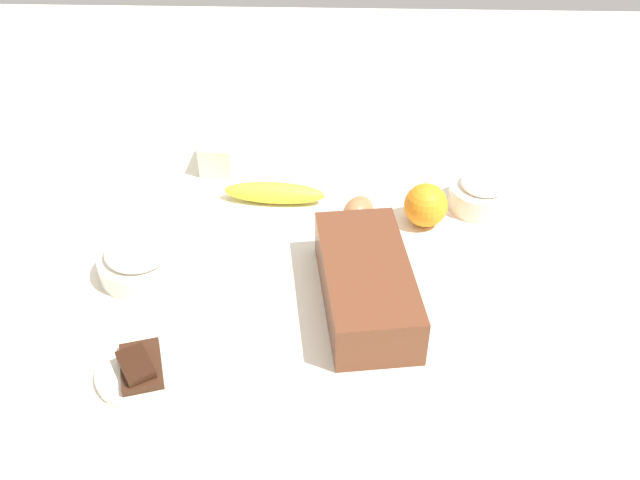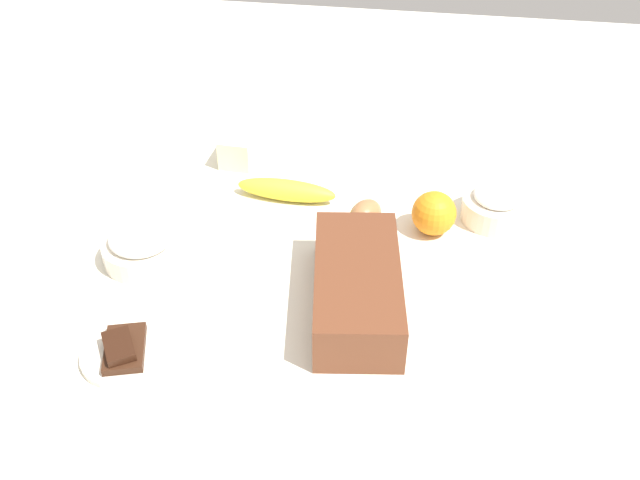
# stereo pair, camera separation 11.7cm
# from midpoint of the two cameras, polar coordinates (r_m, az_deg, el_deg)

# --- Properties ---
(ground_plane) EXTENTS (2.40, 2.40, 0.02)m
(ground_plane) POSITION_cam_midpoint_polar(r_m,az_deg,el_deg) (1.20, -2.79, -1.99)
(ground_plane) COLOR silver
(loaf_pan) EXTENTS (0.30, 0.17, 0.08)m
(loaf_pan) POSITION_cam_midpoint_polar(r_m,az_deg,el_deg) (1.08, 0.69, -3.60)
(loaf_pan) COLOR brown
(loaf_pan) RESTS_ON ground_plane
(flour_bowl) EXTENTS (0.13, 0.13, 0.07)m
(flour_bowl) POSITION_cam_midpoint_polar(r_m,az_deg,el_deg) (1.19, -17.20, -1.64)
(flour_bowl) COLOR silver
(flour_bowl) RESTS_ON ground_plane
(sugar_bowl) EXTENTS (0.12, 0.12, 0.07)m
(sugar_bowl) POSITION_cam_midpoint_polar(r_m,az_deg,el_deg) (1.32, 10.60, 3.71)
(sugar_bowl) COLOR silver
(sugar_bowl) RESTS_ON ground_plane
(banana) EXTENTS (0.06, 0.19, 0.04)m
(banana) POSITION_cam_midpoint_polar(r_m,az_deg,el_deg) (1.32, -6.26, 3.73)
(banana) COLOR yellow
(banana) RESTS_ON ground_plane
(orange_fruit) EXTENTS (0.08, 0.08, 0.08)m
(orange_fruit) POSITION_cam_midpoint_polar(r_m,az_deg,el_deg) (1.25, 5.97, 2.73)
(orange_fruit) COLOR orange
(orange_fruit) RESTS_ON ground_plane
(butter_block) EXTENTS (0.09, 0.07, 0.06)m
(butter_block) POSITION_cam_midpoint_polar(r_m,az_deg,el_deg) (1.44, -10.53, 6.81)
(butter_block) COLOR #F4EDB2
(butter_block) RESTS_ON ground_plane
(egg_near_butter) EXTENTS (0.09, 0.08, 0.05)m
(egg_near_butter) POSITION_cam_midpoint_polar(r_m,az_deg,el_deg) (1.26, 0.47, 2.24)
(egg_near_butter) COLOR #A16C41
(egg_near_butter) RESTS_ON ground_plane
(chocolate_plate) EXTENTS (0.13, 0.13, 0.03)m
(chocolate_plate) POSITION_cam_midpoint_polar(r_m,az_deg,el_deg) (1.04, -17.47, -10.14)
(chocolate_plate) COLOR silver
(chocolate_plate) RESTS_ON ground_plane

